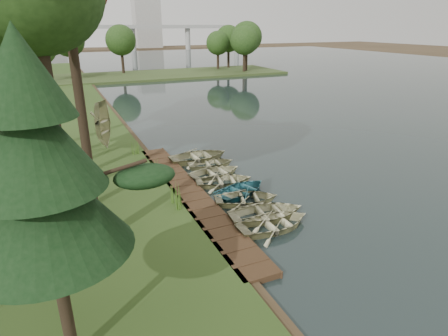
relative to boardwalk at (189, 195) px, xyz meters
name	(u,v)px	position (x,y,z in m)	size (l,w,h in m)	color
ground	(217,192)	(1.60, 0.00, -0.15)	(300.00, 300.00, 0.00)	#3D2F1D
water	(365,95)	(31.60, 20.00, -0.12)	(130.00, 200.00, 0.05)	black
boardwalk	(189,195)	(0.00, 0.00, 0.00)	(1.60, 16.00, 0.30)	#392616
peninsula	(147,76)	(9.60, 50.00, 0.08)	(50.00, 14.00, 0.45)	#35461F
far_trees	(125,39)	(6.27, 50.00, 6.28)	(45.60, 5.60, 8.80)	black
bridge	(109,30)	(13.91, 120.00, 6.93)	(95.90, 4.00, 8.60)	#A5A5A0
building_a	(147,24)	(31.60, 140.00, 8.85)	(10.00, 8.00, 18.00)	#A5A5A0
building_b	(52,32)	(-3.40, 145.00, 5.85)	(8.00, 8.00, 12.00)	#A5A5A0
rowboat_0	(274,221)	(2.36, -4.83, 0.27)	(2.54, 3.56, 0.74)	#B8B585
rowboat_1	(267,211)	(2.55, -3.88, 0.29)	(2.66, 3.72, 0.77)	#B8B585
rowboat_2	(246,197)	(2.42, -2.00, 0.24)	(2.37, 3.32, 0.69)	#B8B585
rowboat_3	(242,189)	(2.72, -0.95, 0.24)	(2.34, 3.28, 0.68)	#296873
rowboat_4	(224,179)	(2.34, 0.66, 0.24)	(2.36, 3.30, 0.68)	#B8B585
rowboat_5	(215,171)	(2.39, 2.02, 0.24)	(2.37, 3.32, 0.69)	#B8B585
rowboat_6	(211,162)	(2.77, 3.68, 0.21)	(2.16, 3.03, 0.63)	#B8B585
rowboat_7	(199,155)	(2.46, 5.06, 0.32)	(2.86, 4.01, 0.83)	#B8B585
stored_rowboat	(106,144)	(-2.98, 9.64, 0.51)	(2.49, 3.49, 0.72)	#B8B585
pine_tree	(39,170)	(-6.40, -8.85, 5.60)	(3.80, 3.80, 8.51)	black
reeds_0	(180,199)	(-1.00, -1.54, 0.63)	(0.60, 0.60, 0.95)	#3F661E
reeds_1	(176,193)	(-1.00, -0.82, 0.65)	(0.60, 0.60, 1.00)	#3F661E
reeds_2	(155,166)	(-1.00, 3.32, 0.63)	(0.60, 0.60, 0.96)	#3F661E
reeds_3	(134,147)	(-1.33, 7.63, 0.62)	(0.60, 0.60, 0.95)	#3F661E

